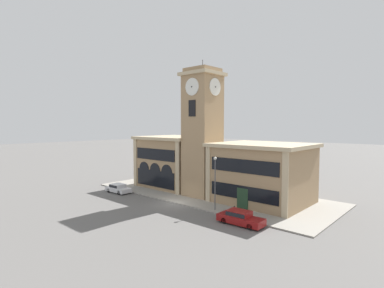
{
  "coord_description": "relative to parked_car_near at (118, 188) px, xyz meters",
  "views": [
    {
      "loc": [
        27.14,
        -26.81,
        10.19
      ],
      "look_at": [
        -0.05,
        3.41,
        7.57
      ],
      "focal_mm": 28.0,
      "sensor_mm": 36.0,
      "label": 1
    }
  ],
  "objects": [
    {
      "name": "ground_plane",
      "position": [
        10.83,
        1.23,
        -0.68
      ],
      "size": [
        300.0,
        300.0,
        0.0
      ],
      "primitive_type": "plane",
      "color": "#605E5B"
    },
    {
      "name": "sidewalk_kerb",
      "position": [
        10.83,
        8.54,
        -0.6
      ],
      "size": [
        35.51,
        14.63,
        0.15
      ],
      "color": "gray",
      "rests_on": "ground_plane"
    },
    {
      "name": "clock_tower",
      "position": [
        10.83,
        6.79,
        8.38
      ],
      "size": [
        5.01,
        5.01,
        19.22
      ],
      "color": "#9E7F5B",
      "rests_on": "ground_plane"
    },
    {
      "name": "town_hall_left_wing",
      "position": [
        3.12,
        9.21,
        3.49
      ],
      "size": [
        11.2,
        9.92,
        8.28
      ],
      "color": "#9E7F5B",
      "rests_on": "ground_plane"
    },
    {
      "name": "town_hall_right_wing",
      "position": [
        18.93,
        9.22,
        3.24
      ],
      "size": [
        12.0,
        9.92,
        7.79
      ],
      "color": "#9E7F5B",
      "rests_on": "ground_plane"
    },
    {
      "name": "parked_car_near",
      "position": [
        0.0,
        0.0,
        0.0
      ],
      "size": [
        4.26,
        2.02,
        1.29
      ],
      "rotation": [
        0.0,
        0.0,
        0.03
      ],
      "color": "silver",
      "rests_on": "ground_plane"
    },
    {
      "name": "parked_car_mid",
      "position": [
        21.56,
        -0.0,
        0.06
      ],
      "size": [
        4.9,
        1.96,
        1.42
      ],
      "rotation": [
        0.0,
        0.0,
        0.03
      ],
      "color": "maroon",
      "rests_on": "ground_plane"
    },
    {
      "name": "street_lamp",
      "position": [
        16.77,
        2.02,
        3.55
      ],
      "size": [
        0.36,
        0.36,
        6.29
      ],
      "color": "#4C4C51",
      "rests_on": "sidewalk_kerb"
    },
    {
      "name": "bollard",
      "position": [
        19.64,
        1.81,
        -0.01
      ],
      "size": [
        0.18,
        0.18,
        1.06
      ],
      "color": "black",
      "rests_on": "sidewalk_kerb"
    }
  ]
}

